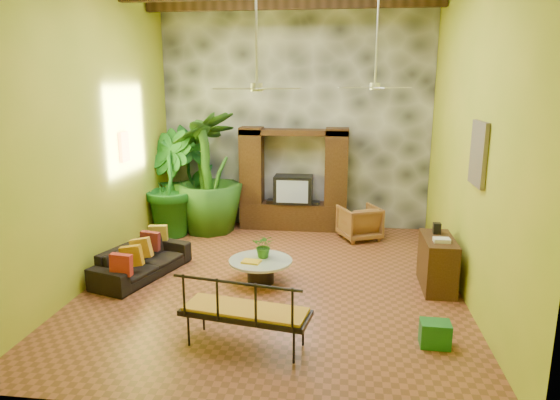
# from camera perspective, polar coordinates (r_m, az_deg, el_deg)

# --- Properties ---
(ground) EXTENTS (7.00, 7.00, 0.00)m
(ground) POSITION_cam_1_polar(r_m,az_deg,el_deg) (8.53, -0.62, -9.23)
(ground) COLOR brown
(ground) RESTS_ON ground
(back_wall) EXTENTS (6.00, 0.02, 5.00)m
(back_wall) POSITION_cam_1_polar(r_m,az_deg,el_deg) (11.38, 1.78, 9.44)
(back_wall) COLOR #94AD27
(back_wall) RESTS_ON ground
(left_wall) EXTENTS (0.02, 7.00, 5.00)m
(left_wall) POSITION_cam_1_polar(r_m,az_deg,el_deg) (8.84, -20.48, 7.48)
(left_wall) COLOR #94AD27
(left_wall) RESTS_ON ground
(right_wall) EXTENTS (0.02, 7.00, 5.00)m
(right_wall) POSITION_cam_1_polar(r_m,az_deg,el_deg) (8.07, 21.10, 6.95)
(right_wall) COLOR #94AD27
(right_wall) RESTS_ON ground
(stone_accent_wall) EXTENTS (5.98, 0.10, 4.98)m
(stone_accent_wall) POSITION_cam_1_polar(r_m,az_deg,el_deg) (11.32, 1.76, 9.42)
(stone_accent_wall) COLOR #363A3E
(stone_accent_wall) RESTS_ON ground
(entertainment_center) EXTENTS (2.40, 0.55, 2.30)m
(entertainment_center) POSITION_cam_1_polar(r_m,az_deg,el_deg) (11.23, 1.55, 1.48)
(entertainment_center) COLOR black
(entertainment_center) RESTS_ON ground
(ceiling_fan_front) EXTENTS (1.28, 1.28, 1.86)m
(ceiling_fan_front) POSITION_cam_1_polar(r_m,az_deg,el_deg) (7.51, -2.68, 14.29)
(ceiling_fan_front) COLOR silver
(ceiling_fan_front) RESTS_ON ceiling
(ceiling_fan_back) EXTENTS (1.28, 1.28, 1.86)m
(ceiling_fan_back) POSITION_cam_1_polar(r_m,az_deg,el_deg) (9.02, 10.85, 13.92)
(ceiling_fan_back) COLOR silver
(ceiling_fan_back) RESTS_ON ceiling
(wall_art_mask) EXTENTS (0.06, 0.32, 0.55)m
(wall_art_mask) POSITION_cam_1_polar(r_m,az_deg,el_deg) (9.76, -17.39, 5.83)
(wall_art_mask) COLOR gold
(wall_art_mask) RESTS_ON left_wall
(wall_art_painting) EXTENTS (0.06, 0.70, 0.90)m
(wall_art_painting) POSITION_cam_1_polar(r_m,az_deg,el_deg) (7.51, 21.73, 4.93)
(wall_art_painting) COLOR #215A7B
(wall_art_painting) RESTS_ON right_wall
(sofa) EXTENTS (1.27, 2.03, 0.55)m
(sofa) POSITION_cam_1_polar(r_m,az_deg,el_deg) (8.98, -15.47, -6.67)
(sofa) COLOR black
(sofa) RESTS_ON ground
(wicker_armchair) EXTENTS (1.03, 1.04, 0.72)m
(wicker_armchair) POSITION_cam_1_polar(r_m,az_deg,el_deg) (10.75, 9.05, -2.56)
(wicker_armchair) COLOR olive
(wicker_armchair) RESTS_ON ground
(tall_plant_a) EXTENTS (1.44, 1.47, 2.33)m
(tall_plant_a) POSITION_cam_1_polar(r_m,az_deg,el_deg) (11.49, -10.28, 2.56)
(tall_plant_a) COLOR #16571D
(tall_plant_a) RESTS_ON ground
(tall_plant_b) EXTENTS (1.55, 1.61, 2.28)m
(tall_plant_b) POSITION_cam_1_polar(r_m,az_deg,el_deg) (11.03, -12.69, 1.87)
(tall_plant_b) COLOR #175A1A
(tall_plant_b) RESTS_ON ground
(tall_plant_c) EXTENTS (2.02, 2.02, 2.68)m
(tall_plant_c) POSITION_cam_1_polar(r_m,az_deg,el_deg) (11.07, -8.25, 3.13)
(tall_plant_c) COLOR #255817
(tall_plant_c) RESTS_ON ground
(coffee_table) EXTENTS (1.05, 1.05, 0.40)m
(coffee_table) POSITION_cam_1_polar(r_m,az_deg,el_deg) (8.39, -2.23, -7.76)
(coffee_table) COLOR black
(coffee_table) RESTS_ON ground
(centerpiece_plant) EXTENTS (0.38, 0.34, 0.41)m
(centerpiece_plant) POSITION_cam_1_polar(r_m,az_deg,el_deg) (8.38, -1.82, -5.24)
(centerpiece_plant) COLOR #2A671B
(centerpiece_plant) RESTS_ON coffee_table
(yellow_tray) EXTENTS (0.33, 0.26, 0.03)m
(yellow_tray) POSITION_cam_1_polar(r_m,az_deg,el_deg) (8.22, -3.30, -7.05)
(yellow_tray) COLOR yellow
(yellow_tray) RESTS_ON coffee_table
(iron_bench) EXTENTS (1.70, 0.86, 0.57)m
(iron_bench) POSITION_cam_1_polar(r_m,az_deg,el_deg) (6.33, -4.11, -12.38)
(iron_bench) COLOR black
(iron_bench) RESTS_ON ground
(side_console) EXTENTS (0.48, 1.06, 0.85)m
(side_console) POSITION_cam_1_polar(r_m,az_deg,el_deg) (8.51, 17.53, -6.89)
(side_console) COLOR #3C1A13
(side_console) RESTS_ON ground
(green_bin) EXTENTS (0.38, 0.29, 0.33)m
(green_bin) POSITION_cam_1_polar(r_m,az_deg,el_deg) (6.83, 17.29, -14.41)
(green_bin) COLOR #20792F
(green_bin) RESTS_ON ground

